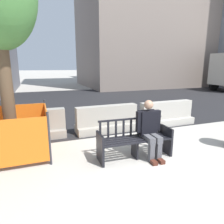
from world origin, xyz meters
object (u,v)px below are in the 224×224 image
jersey_barrier_right (166,115)px  jersey_barrier_centre (107,121)px  street_bench (134,141)px  jersey_barrier_left (30,127)px  seated_person (149,128)px  construction_fence (12,132)px

jersey_barrier_right → jersey_barrier_centre: bearing=179.2°
street_bench → jersey_barrier_centre: street_bench is taller
street_bench → jersey_barrier_right: street_bench is taller
jersey_barrier_centre → jersey_barrier_left: 2.32m
jersey_barrier_left → jersey_barrier_right: 4.54m
jersey_barrier_centre → jersey_barrier_left: (-2.31, 0.12, 0.00)m
street_bench → jersey_barrier_left: size_ratio=0.85×
street_bench → jersey_barrier_left: 3.12m
jersey_barrier_left → jersey_barrier_right: size_ratio=1.00×
seated_person → jersey_barrier_centre: size_ratio=0.65×
seated_person → construction_fence: seated_person is taller
seated_person → jersey_barrier_left: bearing=140.2°
street_bench → jersey_barrier_right: (2.25, 1.97, -0.06)m
jersey_barrier_centre → jersey_barrier_left: bearing=177.1°
seated_person → jersey_barrier_centre: bearing=98.6°
jersey_barrier_left → construction_fence: size_ratio=1.23×
jersey_barrier_right → construction_fence: size_ratio=1.23×
jersey_barrier_centre → construction_fence: construction_fence is taller
street_bench → jersey_barrier_left: bearing=137.2°
street_bench → jersey_barrier_centre: 2.00m
street_bench → construction_fence: 2.85m
jersey_barrier_left → seated_person: bearing=-39.8°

